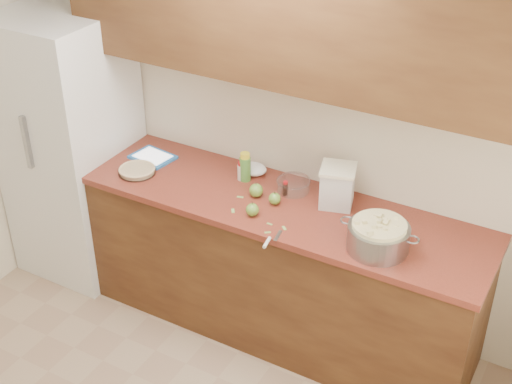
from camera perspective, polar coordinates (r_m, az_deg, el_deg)
The scene contains 23 objects.
room_shell at distance 2.92m, azimuth -13.25°, elevation -7.68°, with size 3.60×3.60×3.60m.
counter_run at distance 4.37m, azimuth 0.78°, elevation -5.64°, with size 2.64×0.68×0.92m.
upper_cabinets at distance 3.79m, azimuth 2.10°, elevation 13.86°, with size 2.60×0.34×0.70m, color brown.
fridge at distance 4.85m, azimuth -14.50°, elevation 3.52°, with size 0.70×0.70×1.80m, color silver.
pie at distance 4.41m, azimuth -9.50°, elevation 1.72°, with size 0.23×0.23×0.04m.
colander at distance 3.71m, azimuth 9.76°, elevation -3.55°, with size 0.43×0.32×0.16m.
flour_canister at distance 4.02m, azimuth 6.52°, elevation 0.50°, with size 0.24×0.24×0.24m.
tablet at distance 4.56m, azimuth -8.26°, elevation 2.78°, with size 0.29×0.23×0.02m.
paring_knife at distance 3.74m, azimuth 1.00°, elevation -3.98°, with size 0.05×0.19×0.02m.
lemon_bottle at distance 4.25m, azimuth -0.88°, elevation 2.00°, with size 0.07×0.07×0.18m.
cinnamon_shaker at distance 4.27m, azimuth -1.17°, elevation 1.67°, with size 0.05×0.05×0.12m.
vanilla_bottle at distance 4.13m, azimuth 2.37°, elevation 0.31°, with size 0.03×0.03×0.09m.
mixing_bowl at distance 4.17m, azimuth 3.01°, elevation 0.59°, with size 0.20×0.20×0.08m.
paper_towel at distance 4.34m, azimuth -0.19°, elevation 1.86°, with size 0.16×0.13×0.07m, color white.
apple_left at distance 4.11m, azimuth 0.01°, elevation 0.13°, with size 0.08×0.08×0.09m.
apple_center at distance 4.04m, azimuth 1.50°, elevation -0.53°, with size 0.07×0.07×0.08m.
apple_front at distance 3.94m, azimuth -0.30°, elevation -1.42°, with size 0.07×0.07×0.09m.
peel_a at distance 4.00m, azimuth -1.86°, elevation -1.52°, with size 0.04×0.02×0.00m, color #89AC53.
peel_b at distance 3.82m, azimuth 0.94°, elevation -3.25°, with size 0.03×0.01×0.00m, color #89AC53.
peel_c at distance 4.00m, azimuth 0.04°, elevation -1.52°, with size 0.03×0.01×0.00m, color #89AC53.
peel_d at distance 4.12m, azimuth -1.28°, elevation -0.41°, with size 0.04×0.02×0.00m, color #89AC53.
peel_e at distance 3.86m, azimuth 2.27°, elevation -2.91°, with size 0.04×0.02×0.00m, color #89AC53.
peel_f at distance 3.89m, azimuth 1.09°, elevation -2.57°, with size 0.03×0.01×0.00m, color #89AC53.
Camera 1 is at (1.65, -1.59, 3.11)m, focal length 50.00 mm.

